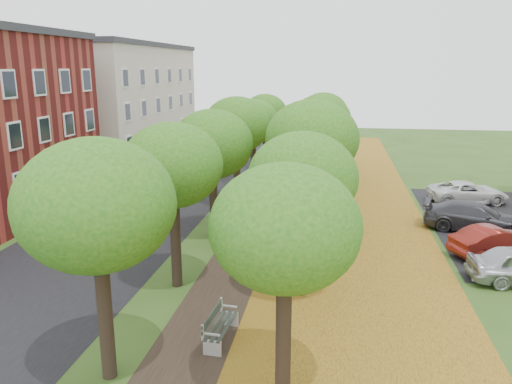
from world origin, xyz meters
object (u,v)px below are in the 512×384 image
at_px(car_white, 468,192).
at_px(car_red, 496,242).
at_px(bench, 219,325).
at_px(car_grey, 475,217).

bearing_deg(car_white, car_red, 164.10).
xyz_separation_m(bench, car_grey, (10.64, 12.58, 0.25)).
xyz_separation_m(bench, car_red, (10.64, 8.95, 0.19)).
height_order(car_red, car_white, car_red).
relative_size(car_red, car_white, 0.86).
relative_size(car_grey, car_white, 1.07).
relative_size(car_red, car_grey, 0.81).
bearing_deg(car_white, bench, 137.90).
distance_m(car_red, car_white, 9.52).
bearing_deg(bench, car_red, -45.44).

